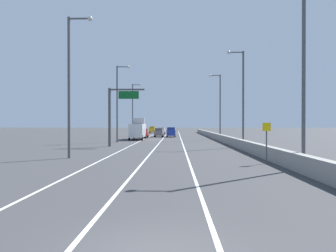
{
  "coord_description": "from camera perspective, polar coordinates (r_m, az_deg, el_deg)",
  "views": [
    {
      "loc": [
        0.48,
        -7.14,
        2.94
      ],
      "look_at": [
        -0.71,
        42.56,
        2.57
      ],
      "focal_mm": 34.25,
      "sensor_mm": 36.0,
      "label": 1
    }
  ],
  "objects": [
    {
      "name": "overhead_sign_gantry",
      "position": [
        41.59,
        -9.36,
        2.89
      ],
      "size": [
        4.68,
        0.36,
        7.5
      ],
      "color": "#47474C",
      "rests_on": "ground_plane"
    },
    {
      "name": "car_gray_4",
      "position": [
        70.78,
        -1.64,
        -1.16
      ],
      "size": [
        1.96,
        4.13,
        1.97
      ],
      "color": "slate",
      "rests_on": "ground_plane"
    },
    {
      "name": "car_yellow_3",
      "position": [
        99.94,
        -2.8,
        -0.66
      ],
      "size": [
        1.84,
        4.18,
        2.09
      ],
      "color": "gold",
      "rests_on": "ground_plane"
    },
    {
      "name": "jersey_barrier_right",
      "position": [
        47.8,
        10.48,
        -2.44
      ],
      "size": [
        0.6,
        120.0,
        1.1
      ],
      "primitive_type": "cube",
      "color": "gray",
      "rests_on": "ground_plane"
    },
    {
      "name": "car_red_1",
      "position": [
        67.35,
        -4.36,
        -1.27
      ],
      "size": [
        2.05,
        4.84,
        1.89
      ],
      "color": "red",
      "rests_on": "ground_plane"
    },
    {
      "name": "lamp_post_left_far",
      "position": [
        73.67,
        -6.15,
        3.43
      ],
      "size": [
        2.14,
        0.44,
        12.05
      ],
      "color": "#4C4C51",
      "rests_on": "ground_plane"
    },
    {
      "name": "lamp_post_left_mid",
      "position": [
        50.88,
        -8.8,
        4.77
      ],
      "size": [
        2.14,
        0.44,
        12.05
      ],
      "color": "#4C4C51",
      "rests_on": "ground_plane"
    },
    {
      "name": "lamp_post_right_near",
      "position": [
        22.76,
        22.48,
        10.16
      ],
      "size": [
        2.14,
        0.44,
        12.05
      ],
      "color": "#4C4C51",
      "rests_on": "ground_plane"
    },
    {
      "name": "car_blue_0",
      "position": [
        70.42,
        0.54,
        -1.1
      ],
      "size": [
        1.99,
        4.52,
        2.14
      ],
      "color": "#1E389E",
      "rests_on": "ground_plane"
    },
    {
      "name": "car_white_2",
      "position": [
        92.55,
        -1.12,
        -0.78
      ],
      "size": [
        1.97,
        4.66,
        1.98
      ],
      "color": "white",
      "rests_on": "ground_plane"
    },
    {
      "name": "lamp_post_right_third",
      "position": [
        59.93,
        9.06,
        4.12
      ],
      "size": [
        2.14,
        0.44,
        12.05
      ],
      "color": "#4C4C51",
      "rests_on": "ground_plane"
    },
    {
      "name": "box_truck",
      "position": [
        59.34,
        -5.39,
        -0.67
      ],
      "size": [
        2.58,
        8.4,
        3.96
      ],
      "color": "silver",
      "rests_on": "ground_plane"
    },
    {
      "name": "lane_stripe_right",
      "position": [
        62.21,
        2.31,
        -2.28
      ],
      "size": [
        0.16,
        130.0,
        0.0
      ],
      "primitive_type": "cube",
      "color": "silver",
      "rests_on": "ground_plane"
    },
    {
      "name": "lamp_post_left_near",
      "position": [
        28.6,
        -16.8,
        8.16
      ],
      "size": [
        2.14,
        0.44,
        12.05
      ],
      "color": "#4C4C51",
      "rests_on": "ground_plane"
    },
    {
      "name": "ground_plane",
      "position": [
        71.2,
        0.99,
        -1.94
      ],
      "size": [
        320.0,
        320.0,
        0.0
      ],
      "primitive_type": "plane",
      "color": "#38383A"
    },
    {
      "name": "lane_stripe_left",
      "position": [
        62.49,
        -4.12,
        -2.26
      ],
      "size": [
        0.16,
        130.0,
        0.0
      ],
      "primitive_type": "cube",
      "color": "silver",
      "rests_on": "ground_plane"
    },
    {
      "name": "lamp_post_right_second",
      "position": [
        41.11,
        12.94,
        5.8
      ],
      "size": [
        2.14,
        0.44,
        12.05
      ],
      "color": "#4C4C51",
      "rests_on": "ground_plane"
    },
    {
      "name": "lane_stripe_center",
      "position": [
        62.25,
        -0.91,
        -2.27
      ],
      "size": [
        0.16,
        130.0,
        0.0
      ],
      "primitive_type": "cube",
      "color": "silver",
      "rests_on": "ground_plane"
    },
    {
      "name": "speed_advisory_sign",
      "position": [
        24.54,
        17.13,
        -2.34
      ],
      "size": [
        0.6,
        0.11,
        3.0
      ],
      "color": "#4C4C51",
      "rests_on": "ground_plane"
    }
  ]
}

